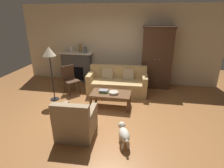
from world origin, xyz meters
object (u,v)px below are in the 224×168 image
Objects in this scene: book_stack at (104,91)px; mantel_vase_bronze at (80,48)px; mantel_vase_slate at (85,50)px; side_chair_wooden at (70,78)px; coffee_table at (111,95)px; armoire at (157,58)px; couch at (117,83)px; fireplace at (77,66)px; mantel_vase_cream at (71,49)px; dog at (124,134)px; fruit_bowl at (114,93)px; armchair_near_left at (76,123)px; floor_lamp at (49,55)px.

mantel_vase_bronze is (-1.30, 1.86, 0.82)m from book_stack.
side_chair_wooden is at bearing -100.77° from mantel_vase_slate.
armoire is at bearing 54.90° from coffee_table.
mantel_vase_bronze reaches higher than couch.
mantel_vase_bronze reaches higher than side_chair_wooden.
fireplace is 0.60× the size of armoire.
mantel_vase_cream is 0.36m from mantel_vase_bronze.
couch reaches higher than dog.
fireplace reaches higher than side_chair_wooden.
mantel_vase_bronze is at bearing 124.89° from book_stack.
side_chair_wooden is 1.64× the size of dog.
coffee_table is 2.43m from mantel_vase_slate.
mantel_vase_bronze reaches higher than dog.
mantel_vase_bronze is at bearing 180.00° from mantel_vase_slate.
mantel_vase_bronze reaches higher than fruit_bowl.
mantel_vase_slate is at bearing 147.58° from couch.
armchair_near_left is 0.98× the size of side_chair_wooden.
side_chair_wooden is at bearing -72.78° from mantel_vase_cream.
side_chair_wooden is (-1.02, 2.19, 0.20)m from armchair_near_left.
book_stack is 0.29× the size of armchair_near_left.
mantel_vase_cream is 0.24× the size of armchair_near_left.
mantel_vase_slate reaches higher than coffee_table.
fruit_bowl is at bearing -23.01° from coffee_table.
floor_lamp is 3.10m from dog.
floor_lamp reaches higher than side_chair_wooden.
mantel_vase_slate is (0.38, -0.02, 0.66)m from fireplace.
mantel_vase_slate is at bearing 126.02° from fruit_bowl.
dog is at bearing -102.00° from armoire.
side_chair_wooden reaches higher than book_stack.
mantel_vase_slate is at bearing 103.75° from armchair_near_left.
armchair_near_left is 2.31m from floor_lamp.
dog is (-0.71, -3.35, -0.81)m from armoire.
mantel_vase_cream reaches higher than mantel_vase_slate.
fireplace is 1.43× the size of armchair_near_left.
coffee_table is (-1.27, -1.81, -0.69)m from armoire.
side_chair_wooden is (-0.01, -1.12, -0.76)m from mantel_vase_bronze.
side_chair_wooden is (-0.21, -1.12, -0.71)m from mantel_vase_slate.
floor_lamp reaches higher than coffee_table.
armchair_near_left is at bearing -70.32° from fireplace.
armchair_near_left is (-0.58, -1.40, -0.13)m from fruit_bowl.
mantel_vase_slate reaches higher than book_stack.
side_chair_wooden is at bearing 150.54° from book_stack.
mantel_vase_slate is 0.24× the size of armchair_near_left.
armoire is 3.77m from armchair_near_left.
mantel_vase_bronze is at bearing 0.00° from mantel_vase_cream.
book_stack is 1.19× the size of mantel_vase_slate.
side_chair_wooden is (-1.60, 0.78, 0.06)m from fruit_bowl.
mantel_vase_cream is at bearing 180.00° from mantel_vase_slate.
book_stack is at bearing -4.28° from floor_lamp.
mantel_vase_slate is at bearing 120.53° from book_stack.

